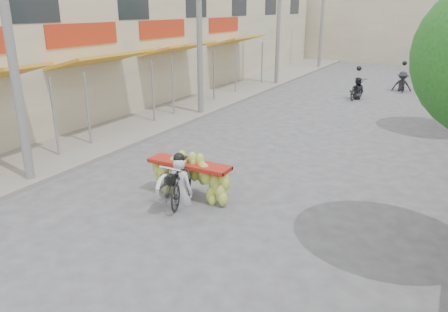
# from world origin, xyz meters

# --- Properties ---
(ground) EXTENTS (120.00, 120.00, 0.00)m
(ground) POSITION_xyz_m (0.00, 0.00, 0.00)
(ground) COLOR #54555A
(ground) RESTS_ON ground
(sidewalk_left) EXTENTS (4.00, 60.00, 0.12)m
(sidewalk_left) POSITION_xyz_m (-7.00, 15.00, 0.06)
(sidewalk_left) COLOR gray
(sidewalk_left) RESTS_ON ground
(shophouse_row_left) EXTENTS (9.77, 40.00, 6.00)m
(shophouse_row_left) POSITION_xyz_m (-11.98, 13.98, 3.00)
(shophouse_row_left) COLOR #B9AF92
(shophouse_row_left) RESTS_ON ground
(far_building) EXTENTS (20.00, 6.00, 7.00)m
(far_building) POSITION_xyz_m (0.00, 38.00, 3.50)
(far_building) COLOR #B9AF92
(far_building) RESTS_ON ground
(utility_pole_near) EXTENTS (0.60, 0.24, 8.00)m
(utility_pole_near) POSITION_xyz_m (-5.40, 3.00, 4.03)
(utility_pole_near) COLOR slate
(utility_pole_near) RESTS_ON ground
(utility_pole_mid) EXTENTS (0.60, 0.24, 8.00)m
(utility_pole_mid) POSITION_xyz_m (-5.40, 12.00, 4.03)
(utility_pole_mid) COLOR slate
(utility_pole_mid) RESTS_ON ground
(utility_pole_far) EXTENTS (0.60, 0.24, 8.00)m
(utility_pole_far) POSITION_xyz_m (-5.40, 21.00, 4.03)
(utility_pole_far) COLOR slate
(utility_pole_far) RESTS_ON ground
(utility_pole_back) EXTENTS (0.60, 0.24, 8.00)m
(utility_pole_back) POSITION_xyz_m (-5.40, 30.00, 4.03)
(utility_pole_back) COLOR slate
(utility_pole_back) RESTS_ON ground
(banana_motorbike) EXTENTS (2.20, 1.94, 2.19)m
(banana_motorbike) POSITION_xyz_m (-1.03, 3.99, 0.72)
(banana_motorbike) COLOR black
(banana_motorbike) RESTS_ON ground
(bg_motorbike_a) EXTENTS (0.84, 1.85, 1.95)m
(bg_motorbike_a) POSITION_xyz_m (-0.08, 18.93, 0.72)
(bg_motorbike_a) COLOR black
(bg_motorbike_a) RESTS_ON ground
(bg_motorbike_b) EXTENTS (1.16, 1.66, 1.95)m
(bg_motorbike_b) POSITION_xyz_m (1.71, 22.36, 0.86)
(bg_motorbike_b) COLOR black
(bg_motorbike_b) RESTS_ON ground
(bg_motorbike_c) EXTENTS (1.07, 1.63, 1.95)m
(bg_motorbike_c) POSITION_xyz_m (1.87, 28.53, 0.81)
(bg_motorbike_c) COLOR black
(bg_motorbike_c) RESTS_ON ground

